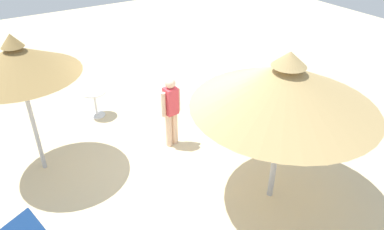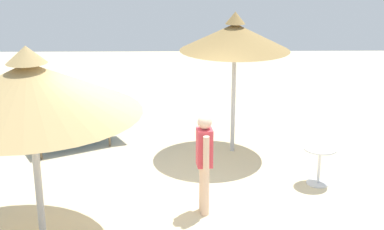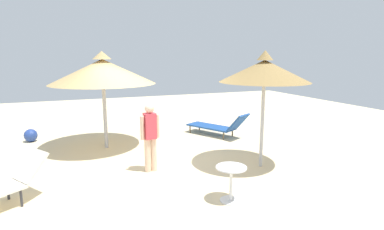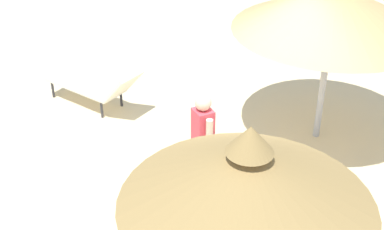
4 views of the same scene
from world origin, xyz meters
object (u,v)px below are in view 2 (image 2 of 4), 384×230
parasol_umbrella_far_left (29,89)px  person_standing_edge (204,160)px  side_table_round (320,159)px  parasol_umbrella_near_left (235,37)px  lounge_chair_front (86,130)px

parasol_umbrella_far_left → person_standing_edge: parasol_umbrella_far_left is taller
parasol_umbrella_far_left → person_standing_edge: 2.66m
person_standing_edge → side_table_round: 2.20m
parasol_umbrella_far_left → side_table_round: bearing=-68.1°
parasol_umbrella_far_left → person_standing_edge: size_ratio=1.85×
parasol_umbrella_near_left → person_standing_edge: bearing=165.6°
parasol_umbrella_near_left → lounge_chair_front: 3.42m
lounge_chair_front → person_standing_edge: (-2.77, -2.21, 0.51)m
person_standing_edge → side_table_round: size_ratio=2.38×
parasol_umbrella_far_left → person_standing_edge: bearing=-72.2°
parasol_umbrella_far_left → side_table_round: (1.68, -4.17, -1.69)m
side_table_round → lounge_chair_front: bearing=66.4°
lounge_chair_front → parasol_umbrella_far_left: bearing=179.8°
parasol_umbrella_far_left → parasol_umbrella_near_left: bearing=-42.0°
parasol_umbrella_near_left → person_standing_edge: size_ratio=1.75×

